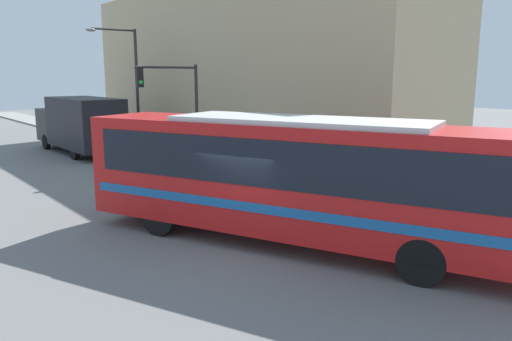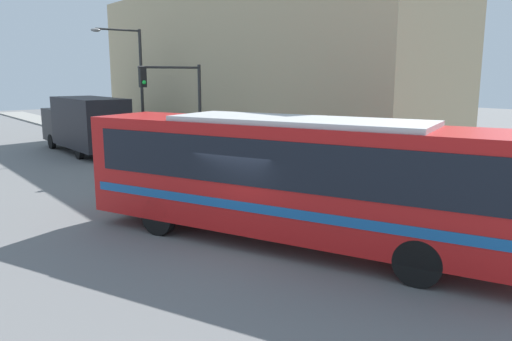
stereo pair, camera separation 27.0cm
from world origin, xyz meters
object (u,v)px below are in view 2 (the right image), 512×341
(traffic_light_pole, at_px, (179,96))
(street_lamp, at_px, (135,77))
(fire_hydrant, at_px, (300,179))
(pedestrian_near_corner, at_px, (263,154))
(pedestrian_mid_block, at_px, (239,147))
(city_bus, at_px, (297,173))
(delivery_truck, at_px, (84,123))
(parking_meter, at_px, (231,154))

(traffic_light_pole, bearing_deg, street_lamp, 82.71)
(fire_hydrant, relative_size, pedestrian_near_corner, 0.43)
(pedestrian_mid_block, bearing_deg, city_bus, -118.86)
(street_lamp, xyz_separation_m, pedestrian_near_corner, (0.72, -11.18, -3.27))
(pedestrian_near_corner, xyz_separation_m, pedestrian_mid_block, (0.84, 2.93, -0.09))
(delivery_truck, bearing_deg, traffic_light_pole, -75.76)
(city_bus, height_order, delivery_truck, city_bus)
(city_bus, distance_m, street_lamp, 19.16)
(traffic_light_pole, bearing_deg, parking_meter, -69.97)
(delivery_truck, distance_m, street_lamp, 3.94)
(city_bus, bearing_deg, street_lamp, 55.17)
(parking_meter, relative_size, pedestrian_mid_block, 0.71)
(fire_hydrant, distance_m, pedestrian_near_corner, 3.04)
(delivery_truck, xyz_separation_m, fire_hydrant, (2.97, -15.11, -1.22))
(parking_meter, xyz_separation_m, street_lamp, (-0.17, 9.48, 3.40))
(city_bus, height_order, pedestrian_near_corner, city_bus)
(street_lamp, bearing_deg, fire_hydrant, -89.30)
(city_bus, relative_size, parking_meter, 10.39)
(delivery_truck, distance_m, parking_meter, 10.92)
(delivery_truck, distance_m, traffic_light_pole, 8.09)
(delivery_truck, bearing_deg, fire_hydrant, -78.88)
(traffic_light_pole, xyz_separation_m, street_lamp, (0.85, 6.67, 0.85))
(pedestrian_near_corner, bearing_deg, delivery_truck, 106.13)
(traffic_light_pole, relative_size, pedestrian_mid_block, 2.90)
(city_bus, bearing_deg, traffic_light_pole, 52.32)
(fire_hydrant, distance_m, street_lamp, 14.62)
(parking_meter, height_order, pedestrian_mid_block, pedestrian_mid_block)
(city_bus, relative_size, pedestrian_mid_block, 7.33)
(delivery_truck, height_order, fire_hydrant, delivery_truck)
(pedestrian_near_corner, bearing_deg, pedestrian_mid_block, 73.95)
(street_lamp, bearing_deg, city_bus, -102.51)
(city_bus, distance_m, traffic_light_pole, 12.42)
(fire_hydrant, bearing_deg, pedestrian_mid_block, 76.66)
(traffic_light_pole, bearing_deg, fire_hydrant, -82.16)
(pedestrian_near_corner, bearing_deg, street_lamp, 93.70)
(delivery_truck, height_order, parking_meter, delivery_truck)
(parking_meter, distance_m, pedestrian_mid_block, 1.86)
(delivery_truck, distance_m, pedestrian_near_corner, 12.68)
(traffic_light_pole, xyz_separation_m, pedestrian_mid_block, (2.42, -1.58, -2.51))
(delivery_truck, relative_size, fire_hydrant, 10.58)
(delivery_truck, bearing_deg, street_lamp, -19.52)
(city_bus, xyz_separation_m, pedestrian_near_corner, (4.84, 7.38, -0.90))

